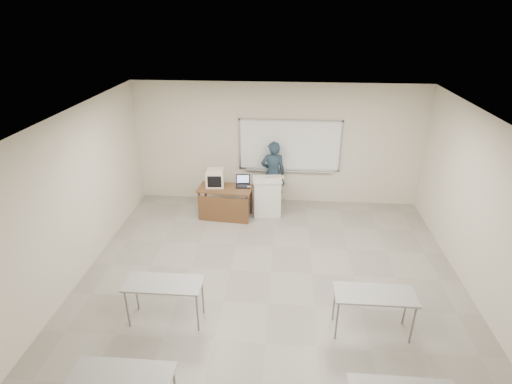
# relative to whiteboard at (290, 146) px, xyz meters

# --- Properties ---
(floor) EXTENTS (7.00, 8.00, 0.01)m
(floor) POSITION_rel_whiteboard_xyz_m (-0.30, -3.97, -1.49)
(floor) COLOR gray
(floor) RESTS_ON ground
(whiteboard) EXTENTS (2.48, 0.10, 1.31)m
(whiteboard) POSITION_rel_whiteboard_xyz_m (0.00, 0.00, 0.00)
(whiteboard) COLOR white
(whiteboard) RESTS_ON floor
(student_desks) EXTENTS (4.40, 2.20, 0.73)m
(student_desks) POSITION_rel_whiteboard_xyz_m (-0.30, -5.32, -0.81)
(student_desks) COLOR #989792
(student_desks) RESTS_ON floor
(instructor_desk) EXTENTS (1.24, 0.62, 0.75)m
(instructor_desk) POSITION_rel_whiteboard_xyz_m (-1.47, -1.07, -0.97)
(instructor_desk) COLOR brown
(instructor_desk) RESTS_ON floor
(podium) EXTENTS (0.66, 0.49, 0.93)m
(podium) POSITION_rel_whiteboard_xyz_m (-0.50, -0.77, -1.01)
(podium) COLOR white
(podium) RESTS_ON floor
(crt_monitor) EXTENTS (0.42, 0.46, 0.39)m
(crt_monitor) POSITION_rel_whiteboard_xyz_m (-1.72, -0.84, -0.54)
(crt_monitor) COLOR beige
(crt_monitor) RESTS_ON instructor_desk
(laptop) EXTENTS (0.33, 0.30, 0.24)m
(laptop) POSITION_rel_whiteboard_xyz_m (-1.07, -0.81, -0.67)
(laptop) COLOR black
(laptop) RESTS_ON instructor_desk
(mouse) EXTENTS (0.13, 0.10, 0.04)m
(mouse) POSITION_rel_whiteboard_xyz_m (-0.92, -0.91, -0.71)
(mouse) COLOR #B7B8C0
(mouse) RESTS_ON instructor_desk
(keyboard) EXTENTS (0.50, 0.28, 0.03)m
(keyboard) POSITION_rel_whiteboard_xyz_m (-0.35, -0.71, -0.54)
(keyboard) COLOR beige
(keyboard) RESTS_ON podium
(presenter) EXTENTS (0.63, 0.45, 1.65)m
(presenter) POSITION_rel_whiteboard_xyz_m (-0.39, -0.18, -0.66)
(presenter) COLOR black
(presenter) RESTS_ON floor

